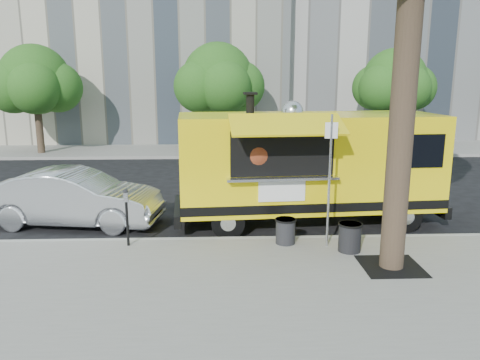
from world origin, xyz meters
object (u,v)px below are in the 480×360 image
at_px(far_tree_a, 35,80).
at_px(far_tree_b, 218,79).
at_px(sign_post, 330,173).
at_px(trash_bin_left, 350,236).
at_px(food_truck, 307,164).
at_px(far_tree_c, 394,81).
at_px(trash_bin_right, 285,230).
at_px(parking_meter, 127,211).
at_px(sedan, 75,198).

distance_m(far_tree_a, far_tree_b, 9.01).
distance_m(sign_post, trash_bin_left, 1.46).
bearing_deg(food_truck, far_tree_b, 97.24).
relative_size(far_tree_a, far_tree_c, 1.03).
height_order(far_tree_c, sign_post, far_tree_c).
height_order(food_truck, trash_bin_right, food_truck).
bearing_deg(food_truck, trash_bin_left, -81.83).
relative_size(far_tree_b, parking_meter, 4.12).
relative_size(far_tree_a, trash_bin_right, 9.11).
bearing_deg(parking_meter, trash_bin_right, 0.03).
height_order(far_tree_a, food_truck, far_tree_a).
distance_m(far_tree_c, parking_meter, 17.82).
relative_size(sedan, trash_bin_right, 7.84).
xyz_separation_m(food_truck, trash_bin_left, (0.54, -2.47, -1.17)).
bearing_deg(sign_post, trash_bin_left, -39.65).
bearing_deg(trash_bin_right, far_tree_b, 96.59).
relative_size(far_tree_a, sedan, 1.16).
bearing_deg(sedan, far_tree_a, 32.21).
height_order(far_tree_b, trash_bin_right, far_tree_b).
xyz_separation_m(sedan, trash_bin_left, (6.78, -2.60, -0.27)).
xyz_separation_m(sedan, trash_bin_right, (5.42, -2.05, -0.29)).
distance_m(far_tree_c, food_truck, 13.69).
relative_size(parking_meter, sedan, 0.29).
height_order(trash_bin_left, trash_bin_right, trash_bin_left).
xyz_separation_m(food_truck, sedan, (-6.24, 0.13, -0.90)).
distance_m(far_tree_a, trash_bin_right, 17.61).
height_order(sign_post, sedan, sign_post).
bearing_deg(food_truck, far_tree_a, 130.15).
bearing_deg(parking_meter, far_tree_c, 51.34).
bearing_deg(trash_bin_left, parking_meter, 173.65).
relative_size(far_tree_c, trash_bin_right, 8.86).
xyz_separation_m(far_tree_a, far_tree_b, (9.00, 0.40, 0.06)).
xyz_separation_m(sign_post, food_truck, (-0.11, 2.12, -0.19)).
bearing_deg(food_truck, parking_meter, -160.76).
relative_size(far_tree_b, food_truck, 0.76).
distance_m(parking_meter, trash_bin_left, 5.03).
relative_size(sign_post, food_truck, 0.41).
bearing_deg(trash_bin_right, far_tree_c, 61.78).
distance_m(food_truck, sedan, 6.30).
relative_size(parking_meter, trash_bin_right, 2.27).
relative_size(far_tree_b, sign_post, 1.83).
bearing_deg(far_tree_c, trash_bin_left, -112.84).
xyz_separation_m(far_tree_c, sedan, (-12.80, -11.70, -2.96)).
bearing_deg(far_tree_c, food_truck, -119.01).
height_order(food_truck, trash_bin_left, food_truck).
bearing_deg(food_truck, far_tree_c, 56.87).
height_order(parking_meter, food_truck, food_truck).
relative_size(far_tree_a, food_truck, 0.74).
bearing_deg(trash_bin_right, sedan, 159.33).
bearing_deg(far_tree_a, far_tree_b, 2.54).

